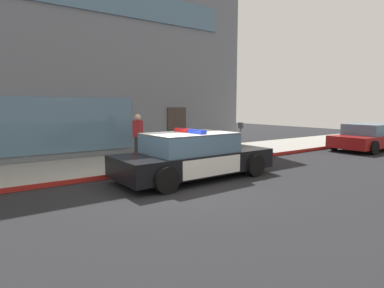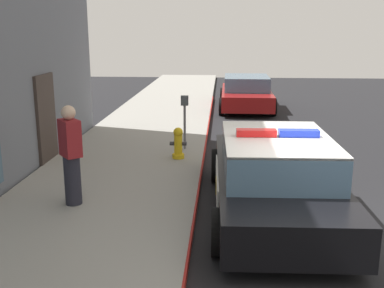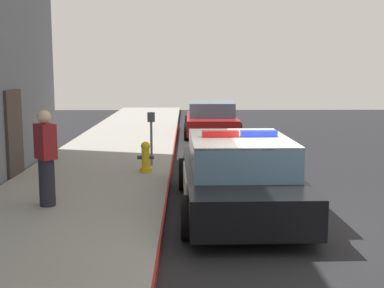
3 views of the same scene
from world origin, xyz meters
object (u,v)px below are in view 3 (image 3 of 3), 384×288
at_px(car_down_street, 211,119).
at_px(pedestrian_on_sidewalk, 46,158).
at_px(parking_meter, 151,129).
at_px(police_cruiser, 238,174).
at_px(fire_hydrant, 146,157).

bearing_deg(car_down_street, pedestrian_on_sidewalk, 162.94).
relative_size(car_down_street, parking_meter, 3.33).
relative_size(pedestrian_on_sidewalk, parking_meter, 1.28).
bearing_deg(car_down_street, police_cruiser, -179.62).
height_order(car_down_street, parking_meter, parking_meter).
distance_m(pedestrian_on_sidewalk, parking_meter, 4.19).
distance_m(fire_hydrant, car_down_street, 8.08).
xyz_separation_m(fire_hydrant, pedestrian_on_sidewalk, (-3.00, 1.52, 0.51)).
height_order(police_cruiser, pedestrian_on_sidewalk, pedestrian_on_sidewalk).
height_order(police_cruiser, car_down_street, police_cruiser).
distance_m(fire_hydrant, parking_meter, 1.05).
height_order(fire_hydrant, pedestrian_on_sidewalk, pedestrian_on_sidewalk).
relative_size(car_down_street, pedestrian_on_sidewalk, 2.61).
distance_m(car_down_street, parking_meter, 7.23).
height_order(pedestrian_on_sidewalk, parking_meter, pedestrian_on_sidewalk).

